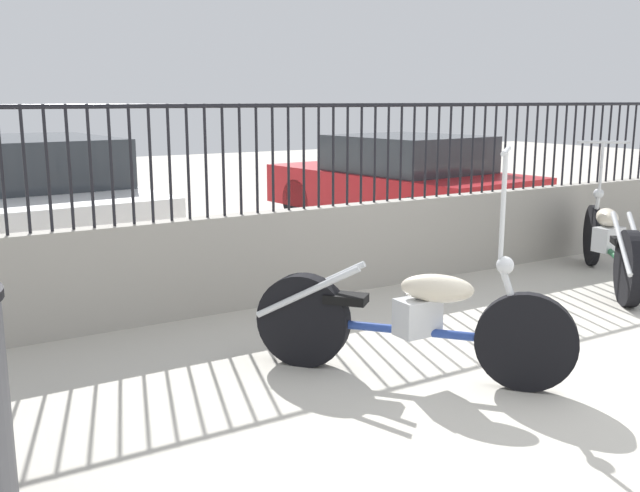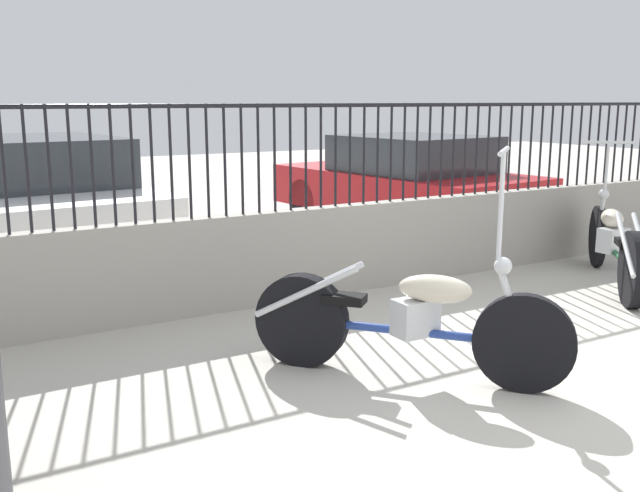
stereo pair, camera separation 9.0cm
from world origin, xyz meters
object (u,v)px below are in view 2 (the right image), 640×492
at_px(motorcycle_blue, 392,319).
at_px(car_red, 406,182).
at_px(car_white, 36,198).
at_px(motorcycle_green, 617,246).

bearing_deg(motorcycle_blue, car_red, 101.18).
distance_m(car_white, car_red, 4.86).
bearing_deg(car_red, motorcycle_blue, 135.73).
height_order(motorcycle_blue, car_red, motorcycle_blue).
distance_m(motorcycle_blue, motorcycle_green, 3.29).
distance_m(motorcycle_green, car_white, 6.23).
distance_m(motorcycle_blue, car_white, 5.14).
relative_size(car_white, car_red, 1.13).
bearing_deg(motorcycle_green, motorcycle_blue, 143.91).
bearing_deg(car_white, motorcycle_green, -137.24).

